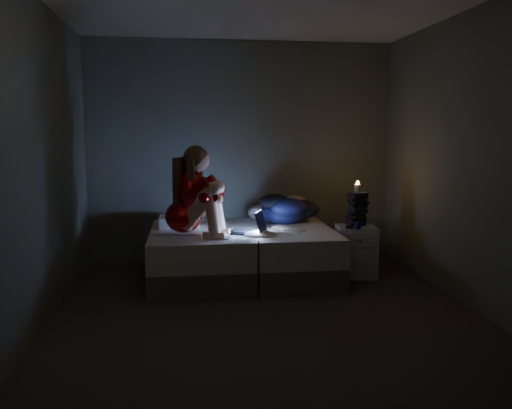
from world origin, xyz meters
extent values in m
cube|color=#38302C|center=(0.00, 0.00, -0.01)|extent=(3.60, 3.80, 0.02)
cube|color=#5D6057|center=(0.00, 1.91, 1.30)|extent=(3.60, 0.02, 2.60)
cube|color=#5D6057|center=(0.00, -1.91, 1.30)|extent=(3.60, 0.02, 2.60)
cube|color=#5D6057|center=(-1.81, 0.00, 1.30)|extent=(0.02, 3.80, 2.60)
cube|color=#5D6057|center=(1.81, 0.00, 1.30)|extent=(0.02, 3.80, 2.60)
cube|color=silver|center=(-0.74, 1.31, 0.59)|extent=(0.42, 0.30, 0.12)
cube|color=silver|center=(1.13, 0.99, 0.27)|extent=(0.46, 0.42, 0.55)
cylinder|color=beige|center=(1.16, 1.07, 0.93)|extent=(0.07, 0.07, 0.08)
cube|color=black|center=(1.04, 0.91, 0.55)|extent=(0.10, 0.15, 0.01)
sphere|color=#1C124D|center=(1.11, 0.82, 0.59)|extent=(0.08, 0.08, 0.08)
camera|label=1|loc=(-0.65, -4.26, 1.55)|focal=36.41mm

